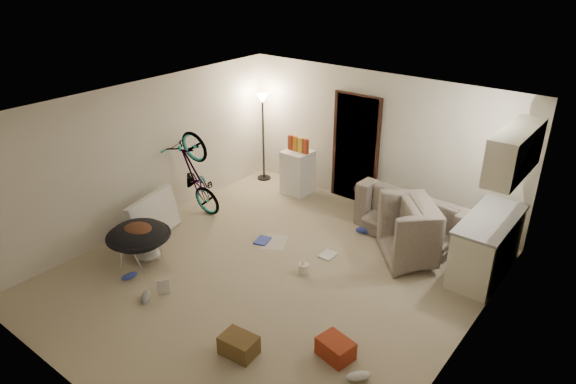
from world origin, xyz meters
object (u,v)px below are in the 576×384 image
Objects in this scene: sofa at (418,219)px; tv_box at (154,216)px; bicycle at (197,192)px; kitchen_counter at (486,247)px; mini_fridge at (298,172)px; juicer at (304,268)px; drink_case_a at (239,345)px; saucer_chair at (139,241)px; drink_case_b at (336,348)px; floor_lamp at (263,119)px; armchair at (430,238)px.

tv_box is (-3.45, -2.75, 0.07)m from sofa.
bicycle reaches higher than sofa.
kitchen_counter is 1.74× the size of mini_fridge.
juicer is at bearing 0.05° from tv_box.
drink_case_a reaches higher than juicer.
drink_case_b is at bearing 2.41° from saucer_chair.
kitchen_counter is at bearing 35.37° from saucer_chair.
tv_box is (0.10, -2.95, -0.95)m from floor_lamp.
mini_fridge is 0.80× the size of tv_box.
mini_fridge is at bearing 84.67° from saucer_chair.
sofa is (-1.28, 0.45, -0.15)m from kitchen_counter.
saucer_chair is (-2.93, -3.43, 0.11)m from sofa.
floor_lamp reaches higher than mini_fridge.
juicer is at bearing -50.53° from mini_fridge.
tv_box is 3.27m from drink_case_a.
kitchen_counter is (4.83, -0.65, -0.87)m from floor_lamp.
sofa is at bearing 110.36° from drink_case_b.
sofa is 4.89× the size of drink_case_b.
mini_fridge is 2.02× the size of drink_case_a.
bicycle is at bearing 30.44° from sofa.
drink_case_a is at bearing -133.26° from drink_case_b.
bicycle is at bearing 65.22° from armchair.
drink_case_a is at bearing -52.96° from floor_lamp.
armchair is at bearing 70.20° from drink_case_a.
sofa is 3.88m from bicycle.
floor_lamp is 3.70m from sofa.
floor_lamp is 2.10× the size of mini_fridge.
drink_case_b is (0.04, -2.72, -0.24)m from armchair.
saucer_chair is at bearing -80.23° from floor_lamp.
bicycle is at bearing -87.09° from floor_lamp.
mini_fridge is at bearing -24.98° from bicycle.
armchair is 4.44m from saucer_chair.
sofa is 2.32× the size of mini_fridge.
mini_fridge is 3.55m from saucer_chair.
kitchen_counter is 1.56× the size of saucer_chair.
mini_fridge reaches higher than saucer_chair.
floor_lamp reaches higher than drink_case_a.
floor_lamp reaches higher than bicycle.
armchair is 1.14× the size of saucer_chair.
kitchen_counter is 2.70m from juicer.
armchair is at bearing -73.45° from bicycle.
armchair reaches higher than juicer.
mini_fridge is 0.90× the size of saucer_chair.
tv_box reaches higher than armchair.
floor_lamp is at bearing 2.57° from bicycle.
sofa is 3.98m from drink_case_a.
drink_case_a is (-0.89, -3.38, -0.23)m from armchair.
bicycle reaches higher than mini_fridge.
sofa is at bearing -63.26° from bicycle.
floor_lamp is 5.33m from drink_case_a.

